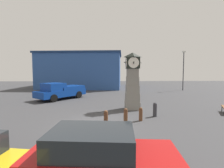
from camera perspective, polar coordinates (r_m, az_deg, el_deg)
ground_plane at (r=10.96m, az=-5.36°, el=-12.61°), size 83.81×83.81×0.00m
clock_tower at (r=14.42m, az=6.68°, el=0.65°), size 1.44×1.39×4.66m
bollard_near_tower at (r=9.74m, az=-2.01°, el=-11.53°), size 0.24×0.24×1.05m
bollard_mid_row at (r=10.75m, az=4.48°, el=-10.30°), size 0.25×0.25×0.94m
bollard_far_row at (r=11.44m, az=9.36°, el=-9.62°), size 0.23×0.23×0.87m
bollard_end_row at (r=12.62m, az=13.84°, el=-8.06°), size 0.27×0.27×1.00m
car_by_building at (r=5.24m, az=-3.94°, el=-22.86°), size 4.29×2.24×1.60m
pickup_truck at (r=20.39m, az=-16.36°, el=-2.14°), size 5.22×5.66×1.85m
street_lamp_near_road at (r=30.25m, az=22.29°, el=4.96°), size 0.50×0.24×6.31m
warehouse_blue_far at (r=33.89m, az=-9.51°, el=4.37°), size 15.59×12.33×6.37m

